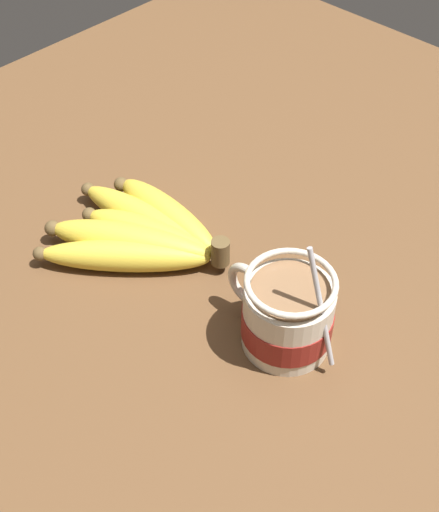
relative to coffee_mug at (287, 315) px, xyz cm
name	(u,v)px	position (x,y,z in cm)	size (l,w,h in cm)	color
table	(257,299)	(6.44, -3.25, -5.46)	(114.62, 114.62, 3.26)	brown
coffee_mug	(287,315)	(0.00, 0.00, 0.00)	(13.34, 8.76, 13.89)	beige
banana_bunch	(143,233)	(19.89, 0.52, -1.96)	(20.84, 17.08, 4.21)	brown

